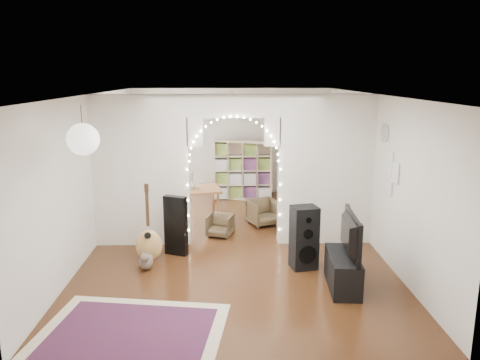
{
  "coord_description": "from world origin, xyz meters",
  "views": [
    {
      "loc": [
        -0.13,
        -8.19,
        3.03
      ],
      "look_at": [
        0.12,
        0.3,
        1.11
      ],
      "focal_mm": 35.0,
      "sensor_mm": 36.0,
      "label": 1
    }
  ],
  "objects_px": {
    "acoustic_guitar": "(148,233)",
    "media_console": "(343,271)",
    "bookcase": "(243,170)",
    "floor_speaker": "(304,238)",
    "dining_chair_left": "(220,225)",
    "dining_chair_right": "(263,212)",
    "dining_table": "(191,192)"
  },
  "relations": [
    {
      "from": "media_console",
      "to": "bookcase",
      "type": "bearing_deg",
      "value": 108.54
    },
    {
      "from": "media_console",
      "to": "acoustic_guitar",
      "type": "bearing_deg",
      "value": 164.13
    },
    {
      "from": "dining_chair_left",
      "to": "dining_chair_right",
      "type": "xyz_separation_m",
      "value": [
        0.88,
        0.68,
        0.05
      ]
    },
    {
      "from": "dining_chair_right",
      "to": "floor_speaker",
      "type": "bearing_deg",
      "value": -101.33
    },
    {
      "from": "media_console",
      "to": "dining_table",
      "type": "bearing_deg",
      "value": 132.74
    },
    {
      "from": "floor_speaker",
      "to": "media_console",
      "type": "relative_size",
      "value": 1.02
    },
    {
      "from": "dining_table",
      "to": "dining_chair_left",
      "type": "distance_m",
      "value": 1.09
    },
    {
      "from": "acoustic_guitar",
      "to": "dining_table",
      "type": "distance_m",
      "value": 2.04
    },
    {
      "from": "acoustic_guitar",
      "to": "dining_table",
      "type": "xyz_separation_m",
      "value": [
        0.55,
        1.95,
        0.2
      ]
    },
    {
      "from": "acoustic_guitar",
      "to": "floor_speaker",
      "type": "height_order",
      "value": "acoustic_guitar"
    },
    {
      "from": "acoustic_guitar",
      "to": "bookcase",
      "type": "bearing_deg",
      "value": 48.29
    },
    {
      "from": "floor_speaker",
      "to": "dining_chair_left",
      "type": "bearing_deg",
      "value": 119.27
    },
    {
      "from": "floor_speaker",
      "to": "bookcase",
      "type": "xyz_separation_m",
      "value": [
        -0.83,
        4.32,
        0.23
      ]
    },
    {
      "from": "acoustic_guitar",
      "to": "dining_chair_right",
      "type": "bearing_deg",
      "value": 23.75
    },
    {
      "from": "acoustic_guitar",
      "to": "media_console",
      "type": "relative_size",
      "value": 1.11
    },
    {
      "from": "dining_chair_left",
      "to": "dining_chair_right",
      "type": "distance_m",
      "value": 1.12
    },
    {
      "from": "bookcase",
      "to": "dining_chair_left",
      "type": "distance_m",
      "value": 2.87
    },
    {
      "from": "acoustic_guitar",
      "to": "dining_chair_left",
      "type": "xyz_separation_m",
      "value": [
        1.16,
        1.19,
        -0.27
      ]
    },
    {
      "from": "acoustic_guitar",
      "to": "dining_chair_right",
      "type": "distance_m",
      "value": 2.78
    },
    {
      "from": "media_console",
      "to": "dining_chair_left",
      "type": "xyz_separation_m",
      "value": [
        -1.8,
        2.28,
        -0.04
      ]
    },
    {
      "from": "acoustic_guitar",
      "to": "bookcase",
      "type": "xyz_separation_m",
      "value": [
        1.69,
        3.96,
        0.25
      ]
    },
    {
      "from": "acoustic_guitar",
      "to": "dining_table",
      "type": "relative_size",
      "value": 0.84
    },
    {
      "from": "dining_chair_left",
      "to": "floor_speaker",
      "type": "bearing_deg",
      "value": -32.21
    },
    {
      "from": "acoustic_guitar",
      "to": "dining_chair_left",
      "type": "relative_size",
      "value": 2.39
    },
    {
      "from": "acoustic_guitar",
      "to": "dining_chair_right",
      "type": "height_order",
      "value": "acoustic_guitar"
    },
    {
      "from": "floor_speaker",
      "to": "media_console",
      "type": "height_order",
      "value": "floor_speaker"
    },
    {
      "from": "floor_speaker",
      "to": "bookcase",
      "type": "distance_m",
      "value": 4.4
    },
    {
      "from": "acoustic_guitar",
      "to": "dining_table",
      "type": "bearing_deg",
      "value": 55.55
    },
    {
      "from": "media_console",
      "to": "dining_table",
      "type": "xyz_separation_m",
      "value": [
        -2.41,
        3.04,
        0.43
      ]
    },
    {
      "from": "bookcase",
      "to": "floor_speaker",
      "type": "bearing_deg",
      "value": -62.81
    },
    {
      "from": "bookcase",
      "to": "acoustic_guitar",
      "type": "bearing_deg",
      "value": -96.8
    },
    {
      "from": "floor_speaker",
      "to": "acoustic_guitar",
      "type": "bearing_deg",
      "value": 159.95
    }
  ]
}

